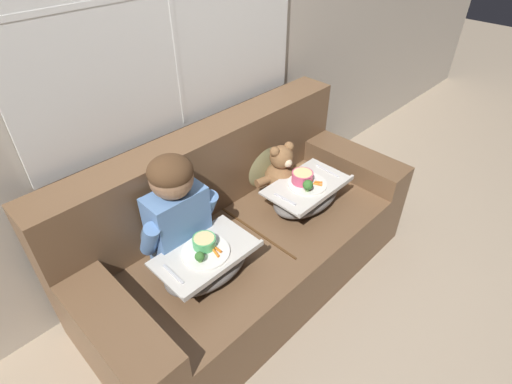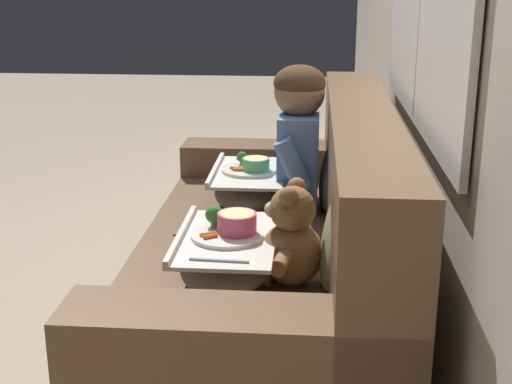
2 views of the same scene
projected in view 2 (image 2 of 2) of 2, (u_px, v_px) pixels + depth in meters
ground_plane at (264, 343)px, 2.69m from camera, size 14.00×14.00×0.00m
couch at (283, 265)px, 2.59m from camera, size 1.93×0.89×0.89m
throw_pillow_behind_child at (335, 166)px, 2.85m from camera, size 0.37×0.18×0.38m
throw_pillow_behind_teddy at (342, 231)px, 2.14m from camera, size 0.38×0.18×0.39m
child_figure at (299, 131)px, 2.82m from camera, size 0.41×0.20×0.57m
teddy_bear at (291, 241)px, 2.16m from camera, size 0.35×0.25×0.32m
lap_tray_child at (249, 186)px, 2.90m from camera, size 0.47×0.29×0.21m
lap_tray_teddy at (227, 256)px, 2.19m from camera, size 0.49×0.30×0.23m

